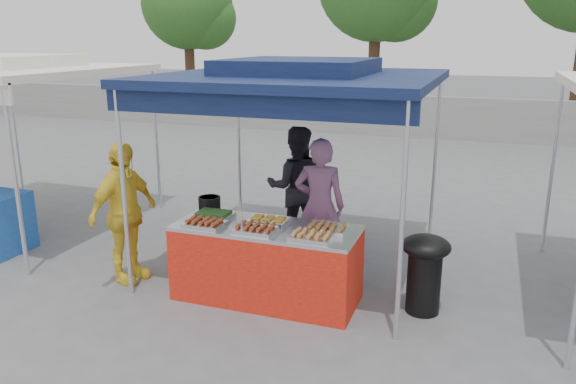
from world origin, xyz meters
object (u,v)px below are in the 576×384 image
(wok_burner, at_px, (425,267))
(cooking_pot, at_px, (209,203))
(helper_man, at_px, (296,187))
(vendor_woman, at_px, (320,206))
(vendor_table, at_px, (266,263))
(customer_person, at_px, (124,213))

(wok_burner, bearing_deg, cooking_pot, 175.31)
(cooking_pot, bearing_deg, helper_man, 65.47)
(vendor_woman, bearing_deg, helper_man, -63.65)
(vendor_table, bearing_deg, cooking_pot, 157.90)
(vendor_table, xyz_separation_m, vendor_woman, (0.32, 0.93, 0.42))
(vendor_table, distance_m, customer_person, 1.80)
(vendor_woman, xyz_separation_m, helper_man, (-0.57, 0.77, -0.00))
(vendor_table, relative_size, wok_burner, 2.33)
(vendor_table, xyz_separation_m, customer_person, (-1.75, -0.10, 0.41))
(vendor_woman, distance_m, helper_man, 0.96)
(wok_burner, xyz_separation_m, customer_person, (-3.42, -0.37, 0.33))
(cooking_pot, bearing_deg, vendor_table, -22.10)
(vendor_table, relative_size, customer_person, 1.19)
(wok_burner, bearing_deg, vendor_woman, 150.95)
(customer_person, bearing_deg, wok_burner, -72.93)
(cooking_pot, relative_size, customer_person, 0.15)
(vendor_table, distance_m, vendor_woman, 1.07)
(wok_burner, distance_m, helper_man, 2.41)
(customer_person, bearing_deg, cooking_pot, -52.36)
(wok_burner, height_order, customer_person, customer_person)
(vendor_table, height_order, helper_man, helper_man)
(vendor_table, distance_m, helper_man, 1.77)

